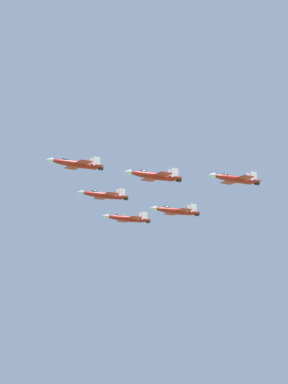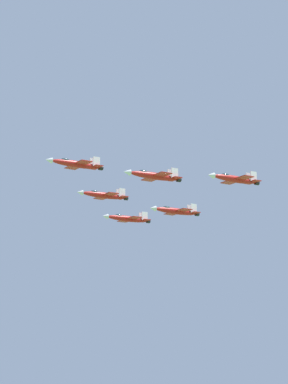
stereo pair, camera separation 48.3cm
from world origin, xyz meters
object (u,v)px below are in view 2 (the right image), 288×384
object	(u,v)px
jet_left_outer	(235,179)
jet_slot_rear	(176,211)
jet_lead	(76,164)
jet_right_wingman	(104,195)
jet_left_wingman	(154,176)
jet_right_outer	(127,219)

from	to	relation	value
jet_left_outer	jet_slot_rear	world-z (taller)	jet_left_outer
jet_lead	jet_right_wingman	bearing A→B (deg)	-139.96
jet_left_wingman	jet_left_outer	size ratio (longest dim) A/B	1.03
jet_lead	jet_slot_rear	bearing A→B (deg)	179.67
jet_left_outer	jet_slot_rear	distance (m)	26.58
jet_lead	jet_slot_rear	size ratio (longest dim) A/B	1.02
jet_left_wingman	jet_right_outer	size ratio (longest dim) A/B	1.01
jet_right_outer	jet_slot_rear	size ratio (longest dim) A/B	1.02
jet_slot_rear	jet_right_outer	bearing A→B (deg)	-90.15
jet_left_wingman	jet_left_outer	xyz separation A→B (m)	(3.46, -20.04, -1.59)
jet_lead	jet_left_outer	bearing A→B (deg)	139.31
jet_right_wingman	jet_slot_rear	distance (m)	20.98
jet_right_outer	jet_left_wingman	bearing A→B (deg)	68.89
jet_lead	jet_slot_rear	world-z (taller)	jet_lead
jet_left_outer	jet_right_wingman	bearing A→B (deg)	-69.69
jet_left_wingman	jet_lead	bearing A→B (deg)	-39.48
jet_left_wingman	jet_right_wingman	size ratio (longest dim) A/B	1.05
jet_lead	jet_right_wingman	xyz separation A→B (m)	(20.33, 0.19, -3.91)
jet_left_wingman	jet_slot_rear	size ratio (longest dim) A/B	1.03
jet_left_wingman	jet_right_wingman	xyz separation A→B (m)	(16.87, 20.22, 0.02)
jet_right_wingman	jet_lead	bearing A→B (deg)	41.49
jet_left_outer	jet_right_outer	bearing A→B (deg)	-91.10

